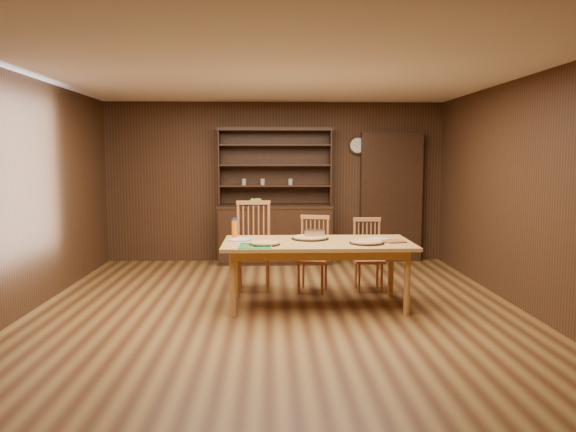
{
  "coord_description": "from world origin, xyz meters",
  "views": [
    {
      "loc": [
        -0.09,
        -6.22,
        1.71
      ],
      "look_at": [
        0.13,
        0.4,
        1.01
      ],
      "focal_mm": 35.0,
      "sensor_mm": 36.0,
      "label": 1
    }
  ],
  "objects_px": {
    "china_hutch": "(275,226)",
    "juice_bottle": "(234,229)",
    "chair_center": "(314,251)",
    "chair_right": "(368,252)",
    "dining_table": "(317,247)",
    "chair_left": "(254,242)"
  },
  "relations": [
    {
      "from": "china_hutch",
      "to": "juice_bottle",
      "type": "bearing_deg",
      "value": -102.3
    },
    {
      "from": "dining_table",
      "to": "chair_right",
      "type": "height_order",
      "value": "chair_right"
    },
    {
      "from": "dining_table",
      "to": "chair_right",
      "type": "distance_m",
      "value": 1.11
    },
    {
      "from": "chair_center",
      "to": "china_hutch",
      "type": "bearing_deg",
      "value": 119.43
    },
    {
      "from": "dining_table",
      "to": "chair_left",
      "type": "height_order",
      "value": "chair_left"
    },
    {
      "from": "chair_right",
      "to": "juice_bottle",
      "type": "distance_m",
      "value": 1.8
    },
    {
      "from": "chair_right",
      "to": "juice_bottle",
      "type": "relative_size",
      "value": 3.92
    },
    {
      "from": "china_hutch",
      "to": "juice_bottle",
      "type": "relative_size",
      "value": 9.21
    },
    {
      "from": "chair_center",
      "to": "chair_right",
      "type": "xyz_separation_m",
      "value": [
        0.71,
        0.05,
        -0.02
      ]
    },
    {
      "from": "chair_center",
      "to": "dining_table",
      "type": "bearing_deg",
      "value": -76.01
    },
    {
      "from": "dining_table",
      "to": "juice_bottle",
      "type": "bearing_deg",
      "value": 161.61
    },
    {
      "from": "chair_center",
      "to": "chair_right",
      "type": "bearing_deg",
      "value": 19.56
    },
    {
      "from": "china_hutch",
      "to": "chair_center",
      "type": "bearing_deg",
      "value": -75.89
    },
    {
      "from": "chair_right",
      "to": "chair_left",
      "type": "bearing_deg",
      "value": 175.87
    },
    {
      "from": "chair_center",
      "to": "chair_right",
      "type": "height_order",
      "value": "chair_center"
    },
    {
      "from": "juice_bottle",
      "to": "chair_right",
      "type": "bearing_deg",
      "value": 16.42
    },
    {
      "from": "dining_table",
      "to": "juice_bottle",
      "type": "relative_size",
      "value": 9.07
    },
    {
      "from": "dining_table",
      "to": "chair_left",
      "type": "bearing_deg",
      "value": 129.75
    },
    {
      "from": "china_hutch",
      "to": "chair_left",
      "type": "distance_m",
      "value": 1.77
    },
    {
      "from": "china_hutch",
      "to": "dining_table",
      "type": "bearing_deg",
      "value": -80.24
    },
    {
      "from": "china_hutch",
      "to": "chair_center",
      "type": "height_order",
      "value": "china_hutch"
    },
    {
      "from": "chair_left",
      "to": "chair_right",
      "type": "bearing_deg",
      "value": -5.34
    }
  ]
}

